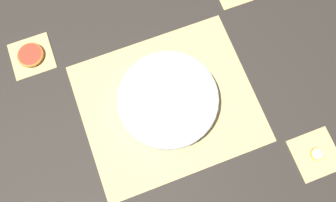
% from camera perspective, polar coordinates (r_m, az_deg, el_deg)
% --- Properties ---
extents(ground_plane, '(6.00, 6.00, 0.00)m').
position_cam_1_polar(ground_plane, '(0.99, 0.00, -0.43)').
color(ground_plane, '#2D2823').
extents(bamboo_mat_center, '(0.52, 0.44, 0.01)m').
position_cam_1_polar(bamboo_mat_center, '(0.99, 0.00, -0.38)').
color(bamboo_mat_center, '#D6B775').
rests_on(bamboo_mat_center, ground_plane).
extents(coaster_mat_near_right, '(0.13, 0.13, 0.01)m').
position_cam_1_polar(coaster_mat_near_right, '(1.12, -22.65, 7.24)').
color(coaster_mat_near_right, '#D6B775').
rests_on(coaster_mat_near_right, ground_plane).
extents(coaster_mat_far_left, '(0.13, 0.13, 0.01)m').
position_cam_1_polar(coaster_mat_far_left, '(1.05, 24.33, -8.45)').
color(coaster_mat_far_left, '#D6B775').
rests_on(coaster_mat_far_left, ground_plane).
extents(fruit_salad_bowl, '(0.29, 0.29, 0.06)m').
position_cam_1_polar(fruit_salad_bowl, '(0.95, -0.03, 0.14)').
color(fruit_salad_bowl, silver).
rests_on(fruit_salad_bowl, bamboo_mat_center).
extents(banana_coin_single, '(0.04, 0.04, 0.01)m').
position_cam_1_polar(banana_coin_single, '(1.04, 24.49, -8.40)').
color(banana_coin_single, '#F4EABC').
rests_on(banana_coin_single, coaster_mat_far_left).
extents(grapefruit_slice, '(0.08, 0.08, 0.01)m').
position_cam_1_polar(grapefruit_slice, '(1.11, -22.82, 7.41)').
color(grapefruit_slice, red).
rests_on(grapefruit_slice, coaster_mat_near_right).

